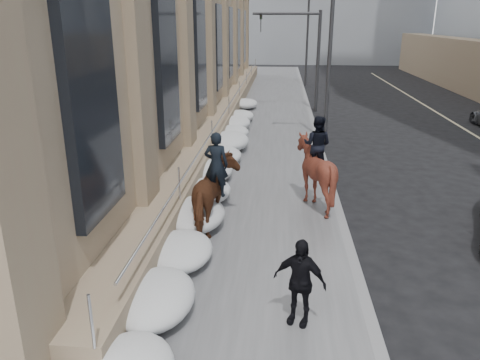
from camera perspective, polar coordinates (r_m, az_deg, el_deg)
name	(u,v)px	position (r m, az deg, el deg)	size (l,w,h in m)	color
ground	(231,323)	(9.27, -1.06, -17.02)	(140.00, 140.00, 0.00)	black
sidewalk	(258,165)	(18.29, 2.21, 1.81)	(5.00, 80.00, 0.12)	#4F4E51
curb	(326,167)	(18.36, 10.41, 1.57)	(0.24, 80.00, 0.12)	slate
streetlight_mid	(327,41)	(21.57, 10.53, 16.34)	(1.71, 0.24, 8.00)	#2D2D30
streetlight_far	(306,31)	(41.52, 8.02, 17.58)	(1.71, 0.24, 8.00)	#2D2D30
traffic_signal	(303,45)	(29.53, 7.72, 15.98)	(4.10, 0.22, 6.00)	#2D2D30
snow_bank	(215,169)	(16.50, -3.04, 1.36)	(1.70, 18.10, 0.76)	silver
mounted_horse_left	(215,193)	(12.28, -3.03, -1.54)	(1.16, 2.33, 2.63)	#462515
mounted_horse_right	(315,169)	(14.04, 9.12, 1.34)	(2.20, 2.33, 2.70)	#512117
pedestrian	(299,282)	(8.71, 7.27, -12.19)	(0.99, 0.41, 1.68)	black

